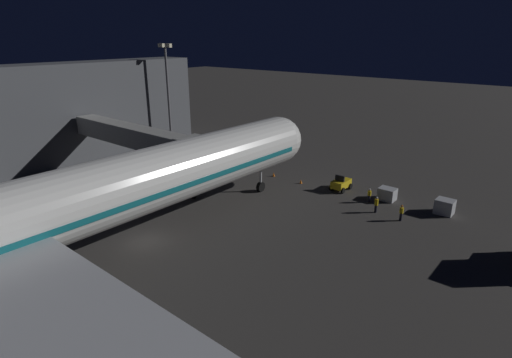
% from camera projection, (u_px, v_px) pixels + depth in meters
% --- Properties ---
extents(ground_plane, '(320.00, 320.00, 0.00)m').
position_uv_depth(ground_plane, '(146.00, 242.00, 37.73)').
color(ground_plane, '#383533').
extents(airliner_at_gate, '(49.64, 68.82, 19.04)m').
position_uv_depth(airliner_at_gate, '(2.00, 227.00, 27.78)').
color(airliner_at_gate, silver).
rests_on(airliner_at_gate, ground_plane).
extents(jet_bridge, '(25.16, 3.40, 7.33)m').
position_uv_depth(jet_bridge, '(144.00, 139.00, 51.11)').
color(jet_bridge, '#9E9E99').
rests_on(jet_bridge, ground_plane).
extents(apron_floodlight_mast, '(2.90, 0.50, 16.82)m').
position_uv_depth(apron_floodlight_mast, '(168.00, 88.00, 67.16)').
color(apron_floodlight_mast, '#59595E').
rests_on(apron_floodlight_mast, ground_plane).
extents(baggage_tug_spare, '(1.86, 2.73, 1.95)m').
position_uv_depth(baggage_tug_spare, '(341.00, 184.00, 50.25)').
color(baggage_tug_spare, yellow).
rests_on(baggage_tug_spare, ground_plane).
extents(baggage_container_near_belt, '(1.88, 1.52, 1.43)m').
position_uv_depth(baggage_container_near_belt, '(387.00, 194.00, 47.16)').
color(baggage_container_near_belt, '#B7BABF').
rests_on(baggage_container_near_belt, ground_plane).
extents(baggage_container_mid_row, '(1.84, 1.57, 1.59)m').
position_uv_depth(baggage_container_mid_row, '(445.00, 207.00, 43.48)').
color(baggage_container_mid_row, '#B7BABF').
rests_on(baggage_container_mid_row, ground_plane).
extents(ground_crew_near_nose_gear, '(0.40, 0.40, 1.70)m').
position_uv_depth(ground_crew_near_nose_gear, '(369.00, 195.00, 46.35)').
color(ground_crew_near_nose_gear, black).
rests_on(ground_crew_near_nose_gear, ground_plane).
extents(ground_crew_by_belt_loader, '(0.40, 0.40, 1.82)m').
position_uv_depth(ground_crew_by_belt_loader, '(376.00, 204.00, 43.67)').
color(ground_crew_by_belt_loader, black).
rests_on(ground_crew_by_belt_loader, ground_plane).
extents(ground_crew_marshaller_fwd, '(0.40, 0.40, 1.74)m').
position_uv_depth(ground_crew_marshaller_fwd, '(401.00, 212.00, 41.73)').
color(ground_crew_marshaller_fwd, black).
rests_on(ground_crew_marshaller_fwd, ground_plane).
extents(traffic_cone_nose_port, '(0.36, 0.36, 0.55)m').
position_uv_depth(traffic_cone_nose_port, '(301.00, 181.00, 52.53)').
color(traffic_cone_nose_port, orange).
rests_on(traffic_cone_nose_port, ground_plane).
extents(traffic_cone_nose_starboard, '(0.36, 0.36, 0.55)m').
position_uv_depth(traffic_cone_nose_starboard, '(274.00, 174.00, 55.18)').
color(traffic_cone_nose_starboard, orange).
rests_on(traffic_cone_nose_starboard, ground_plane).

